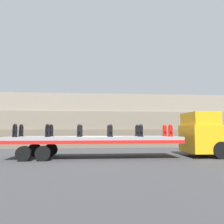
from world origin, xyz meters
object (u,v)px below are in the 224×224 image
flatbed_trailer (87,140)px  fire_hydrant_black_near_1 (48,131)px  fire_hydrant_black_near_2 (79,131)px  fire_hydrant_black_far_4 (137,131)px  truck_cab (204,134)px  fire_hydrant_black_near_3 (110,131)px  fire_hydrant_red_near_5 (170,131)px  fire_hydrant_black_near_4 (141,131)px  fire_hydrant_black_far_0 (21,131)px  fire_hydrant_black_near_0 (15,131)px  fire_hydrant_black_far_2 (80,131)px  fire_hydrant_black_far_1 (51,131)px  fire_hydrant_black_far_3 (109,131)px  fire_hydrant_red_far_5 (165,131)px

flatbed_trailer → fire_hydrant_black_near_1: 2.46m
fire_hydrant_black_near_2 → fire_hydrant_black_far_4: 3.89m
truck_cab → fire_hydrant_black_near_3: (-6.20, -0.55, 0.25)m
fire_hydrant_black_near_2 → fire_hydrant_red_near_5: size_ratio=1.00×
truck_cab → fire_hydrant_black_near_4: (-4.34, -0.55, 0.25)m
flatbed_trailer → fire_hydrant_black_near_1: size_ratio=13.86×
truck_cab → fire_hydrant_black_far_0: (-11.80, 0.55, 0.25)m
fire_hydrant_black_near_0 → fire_hydrant_black_far_4: (7.46, 1.11, 0.00)m
fire_hydrant_black_near_1 → fire_hydrant_black_far_4: size_ratio=1.00×
truck_cab → fire_hydrant_black_far_2: bearing=176.1°
fire_hydrant_black_far_1 → fire_hydrant_black_far_3: 3.73m
fire_hydrant_black_near_1 → fire_hydrant_red_far_5: 7.54m
fire_hydrant_black_far_1 → fire_hydrant_black_far_4: same height
fire_hydrant_black_far_4 → fire_hydrant_red_far_5: (1.86, 0.00, 0.00)m
fire_hydrant_black_far_4 → fire_hydrant_black_near_4: bearing=-90.0°
fire_hydrant_black_near_1 → fire_hydrant_black_far_3: (3.73, 1.11, 0.00)m
truck_cab → fire_hydrant_black_far_3: 6.23m
fire_hydrant_black_near_2 → fire_hydrant_black_near_3: bearing=0.0°
fire_hydrant_black_near_1 → fire_hydrant_black_near_3: (3.73, 0.00, 0.00)m
fire_hydrant_black_near_4 → fire_hydrant_red_near_5: (1.86, 0.00, 0.00)m
fire_hydrant_black_near_4 → fire_hydrant_black_near_2: bearing=180.0°
flatbed_trailer → fire_hydrant_black_far_2: 0.92m
fire_hydrant_black_far_1 → fire_hydrant_red_far_5: bearing=0.0°
fire_hydrant_black_far_2 → fire_hydrant_black_near_4: (3.73, -1.11, 0.00)m
fire_hydrant_black_far_1 → fire_hydrant_black_far_4: 5.59m
fire_hydrant_black_near_2 → fire_hydrant_red_near_5: (5.59, 0.00, 0.00)m
fire_hydrant_black_near_0 → fire_hydrant_black_near_1: size_ratio=1.00×
fire_hydrant_black_far_4 → fire_hydrant_red_far_5: bearing=0.0°
fire_hydrant_red_near_5 → fire_hydrant_black_far_2: bearing=168.8°
fire_hydrant_black_far_3 → fire_hydrant_black_near_4: bearing=-30.7°
flatbed_trailer → fire_hydrant_black_near_2: fire_hydrant_black_near_2 is taller
fire_hydrant_black_far_0 → fire_hydrant_black_far_3: bearing=0.0°
truck_cab → fire_hydrant_black_far_1: bearing=176.8°
fire_hydrant_black_near_0 → fire_hydrant_black_far_2: 3.89m
fire_hydrant_black_near_4 → fire_hydrant_black_far_4: bearing=90.0°
fire_hydrant_black_far_1 → fire_hydrant_black_far_3: bearing=0.0°
truck_cab → fire_hydrant_red_near_5: (-2.48, -0.55, 0.25)m
fire_hydrant_black_far_4 → fire_hydrant_red_far_5: size_ratio=1.00×
fire_hydrant_black_far_0 → fire_hydrant_red_far_5: same height
fire_hydrant_black_far_2 → fire_hydrant_black_far_3: same height
fire_hydrant_black_far_3 → fire_hydrant_red_near_5: same height
fire_hydrant_black_far_0 → fire_hydrant_red_far_5: (9.32, 0.00, 0.00)m
fire_hydrant_black_near_2 → fire_hydrant_red_far_5: 5.70m
fire_hydrant_black_near_4 → fire_hydrant_black_far_0: bearing=171.6°
fire_hydrant_black_near_0 → fire_hydrant_black_far_4: same height
fire_hydrant_black_near_2 → fire_hydrant_black_near_0: bearing=180.0°
fire_hydrant_black_far_1 → fire_hydrant_red_near_5: size_ratio=1.00×
fire_hydrant_black_near_1 → fire_hydrant_black_far_2: (1.86, 1.11, 0.00)m
fire_hydrant_black_far_3 → fire_hydrant_red_near_5: 3.89m
fire_hydrant_black_far_2 → fire_hydrant_red_near_5: 5.70m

